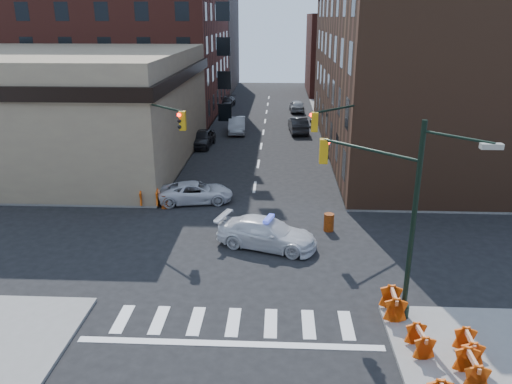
# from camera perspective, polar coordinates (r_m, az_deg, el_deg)

# --- Properties ---
(ground) EXTENTS (140.00, 140.00, 0.00)m
(ground) POSITION_cam_1_polar(r_m,az_deg,el_deg) (26.53, -1.26, -6.42)
(ground) COLOR black
(ground) RESTS_ON ground
(sidewalk_nw) EXTENTS (34.00, 54.50, 0.15)m
(sidewalk_nw) POSITION_cam_1_polar(r_m,az_deg,el_deg) (62.80, -20.66, 7.63)
(sidewalk_nw) COLOR gray
(sidewalk_nw) RESTS_ON ground
(sidewalk_ne) EXTENTS (34.00, 54.50, 0.15)m
(sidewalk_ne) POSITION_cam_1_polar(r_m,az_deg,el_deg) (61.52, 23.13, 7.10)
(sidewalk_ne) COLOR gray
(sidewalk_ne) RESTS_ON ground
(bank_building) EXTENTS (22.00, 22.00, 9.00)m
(bank_building) POSITION_cam_1_polar(r_m,az_deg,el_deg) (45.02, -22.14, 8.98)
(bank_building) COLOR #907F5E
(bank_building) RESTS_ON ground
(apartment_block) EXTENTS (25.00, 25.00, 24.00)m
(apartment_block) POSITION_cam_1_polar(r_m,az_deg,el_deg) (66.95, -15.70, 19.11)
(apartment_block) COLOR #57231B
(apartment_block) RESTS_ON ground
(commercial_row_ne) EXTENTS (14.00, 34.00, 14.00)m
(commercial_row_ne) POSITION_cam_1_polar(r_m,az_deg,el_deg) (47.89, 16.82, 13.15)
(commercial_row_ne) COLOR #4D2F1F
(commercial_row_ne) RESTS_ON ground
(filler_nw) EXTENTS (20.00, 18.00, 16.00)m
(filler_nw) POSITION_cam_1_polar(r_m,az_deg,el_deg) (87.71, -9.29, 16.84)
(filler_nw) COLOR #51443C
(filler_nw) RESTS_ON ground
(filler_ne) EXTENTS (16.00, 16.00, 12.00)m
(filler_ne) POSITION_cam_1_polar(r_m,az_deg,el_deg) (82.92, 11.69, 15.18)
(filler_ne) COLOR #57231B
(filler_ne) RESTS_ON ground
(signal_pole_se) EXTENTS (5.40, 5.27, 8.00)m
(signal_pole_se) POSITION_cam_1_polar(r_m,az_deg,el_deg) (20.04, 15.00, -1.55)
(signal_pole_se) COLOR black
(signal_pole_se) RESTS_ON sidewalk_se
(signal_pole_nw) EXTENTS (3.58, 3.67, 8.00)m
(signal_pole_nw) POSITION_cam_1_polar(r_m,az_deg,el_deg) (30.98, -11.53, 5.54)
(signal_pole_nw) COLOR black
(signal_pole_nw) RESTS_ON sidewalk_nw
(signal_pole_ne) EXTENTS (3.67, 3.58, 8.00)m
(signal_pole_ne) POSITION_cam_1_polar(r_m,az_deg,el_deg) (30.33, 10.51, 5.31)
(signal_pole_ne) COLOR black
(signal_pole_ne) RESTS_ON sidewalk_ne
(tree_ne_near) EXTENTS (3.00, 3.00, 4.85)m
(tree_ne_near) POSITION_cam_1_polar(r_m,az_deg,el_deg) (50.80, 9.40, 10.01)
(tree_ne_near) COLOR black
(tree_ne_near) RESTS_ON sidewalk_ne
(tree_ne_far) EXTENTS (3.00, 3.00, 4.85)m
(tree_ne_far) POSITION_cam_1_polar(r_m,az_deg,el_deg) (58.66, 8.56, 11.29)
(tree_ne_far) COLOR black
(tree_ne_far) RESTS_ON sidewalk_ne
(police_car) EXTENTS (5.75, 3.68, 1.55)m
(police_car) POSITION_cam_1_polar(r_m,az_deg,el_deg) (26.37, 1.25, -4.73)
(police_car) COLOR silver
(police_car) RESTS_ON ground
(pickup) EXTENTS (5.19, 3.10, 1.35)m
(pickup) POSITION_cam_1_polar(r_m,az_deg,el_deg) (32.94, -6.92, -0.03)
(pickup) COLOR silver
(pickup) RESTS_ON ground
(parked_car_wnear) EXTENTS (2.23, 4.74, 1.57)m
(parked_car_wnear) POSITION_cam_1_polar(r_m,az_deg,el_deg) (47.30, -6.13, 6.13)
(parked_car_wnear) COLOR black
(parked_car_wnear) RESTS_ON ground
(parked_car_wfar) EXTENTS (2.02, 5.01, 1.62)m
(parked_car_wfar) POSITION_cam_1_polar(r_m,az_deg,el_deg) (52.80, -2.19, 7.64)
(parked_car_wfar) COLOR gray
(parked_car_wfar) RESTS_ON ground
(parked_car_wdeep) EXTENTS (2.31, 4.82, 1.36)m
(parked_car_wdeep) POSITION_cam_1_polar(r_m,az_deg,el_deg) (68.54, -3.37, 10.24)
(parked_car_wdeep) COLOR black
(parked_car_wdeep) RESTS_ON ground
(parked_car_enear) EXTENTS (2.14, 5.12, 1.65)m
(parked_car_enear) POSITION_cam_1_polar(r_m,az_deg,el_deg) (52.99, 4.85, 7.65)
(parked_car_enear) COLOR black
(parked_car_enear) RESTS_ON ground
(parked_car_efar) EXTENTS (1.96, 4.51, 1.51)m
(parked_car_efar) POSITION_cam_1_polar(r_m,az_deg,el_deg) (65.04, 4.70, 9.78)
(parked_car_efar) COLOR #919599
(parked_car_efar) RESTS_ON ground
(pedestrian_a) EXTENTS (0.67, 0.52, 1.62)m
(pedestrian_a) POSITION_cam_1_polar(r_m,az_deg,el_deg) (33.68, -17.40, 0.15)
(pedestrian_a) COLOR black
(pedestrian_a) RESTS_ON sidewalk_nw
(pedestrian_b) EXTENTS (0.94, 0.82, 1.63)m
(pedestrian_b) POSITION_cam_1_polar(r_m,az_deg,el_deg) (33.98, -15.33, 0.53)
(pedestrian_b) COLOR black
(pedestrian_b) RESTS_ON sidewalk_nw
(pedestrian_c) EXTENTS (0.98, 0.59, 1.57)m
(pedestrian_c) POSITION_cam_1_polar(r_m,az_deg,el_deg) (33.74, -17.63, 0.11)
(pedestrian_c) COLOR #1D212C
(pedestrian_c) RESTS_ON sidewalk_nw
(barrel_road) EXTENTS (0.64, 0.64, 1.02)m
(barrel_road) POSITION_cam_1_polar(r_m,az_deg,el_deg) (28.70, 8.32, -3.44)
(barrel_road) COLOR #C26009
(barrel_road) RESTS_ON ground
(barrel_bank) EXTENTS (0.51, 0.51, 0.89)m
(barrel_bank) POSITION_cam_1_polar(r_m,az_deg,el_deg) (32.27, -10.36, -1.06)
(barrel_bank) COLOR orange
(barrel_bank) RESTS_ON ground
(barricade_se_a) EXTENTS (0.71, 1.37, 1.02)m
(barricade_se_a) POSITION_cam_1_polar(r_m,az_deg,el_deg) (21.26, 15.39, -12.21)
(barricade_se_a) COLOR #F25D0B
(barricade_se_a) RESTS_ON sidewalk_se
(barricade_se_b) EXTENTS (0.68, 1.24, 0.91)m
(barricade_se_b) POSITION_cam_1_polar(r_m,az_deg,el_deg) (19.80, 23.09, -15.95)
(barricade_se_b) COLOR orange
(barricade_se_b) RESTS_ON sidewalk_se
(barricade_se_c) EXTENTS (0.70, 1.22, 0.88)m
(barricade_se_c) POSITION_cam_1_polar(r_m,az_deg,el_deg) (19.53, 18.22, -15.87)
(barricade_se_c) COLOR #EF5A0B
(barricade_se_c) RESTS_ON sidewalk_se
(barricade_se_d) EXTENTS (0.64, 1.27, 0.95)m
(barricade_se_d) POSITION_cam_1_polar(r_m,az_deg,el_deg) (18.75, 23.38, -18.10)
(barricade_se_d) COLOR #C64D09
(barricade_se_d) RESTS_ON sidewalk_se
(barricade_nw_a) EXTENTS (1.41, 0.78, 1.02)m
(barricade_nw_a) POSITION_cam_1_polar(r_m,az_deg,el_deg) (32.53, -12.06, -0.61)
(barricade_nw_a) COLOR red
(barricade_nw_a) RESTS_ON sidewalk_nw
(barricade_nw_b) EXTENTS (1.14, 0.65, 0.82)m
(barricade_nw_b) POSITION_cam_1_polar(r_m,az_deg,el_deg) (34.71, -18.51, -0.11)
(barricade_nw_b) COLOR #F1340B
(barricade_nw_b) RESTS_ON sidewalk_nw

